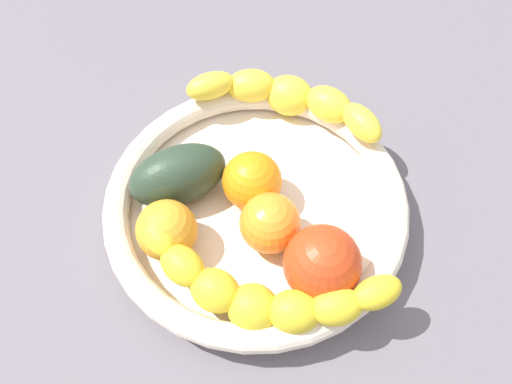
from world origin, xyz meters
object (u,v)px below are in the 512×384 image
at_px(orange_front, 270,223).
at_px(orange_mid_left, 252,181).
at_px(fruit_bowl, 256,206).
at_px(banana_draped_left, 257,292).
at_px(banana_draped_right, 289,98).
at_px(tomato_red, 322,263).
at_px(orange_mid_right, 167,230).
at_px(avocado_dark, 180,172).

xyz_separation_m(orange_front, orange_mid_left, (-0.04, -0.03, 0.00)).
xyz_separation_m(fruit_bowl, banana_draped_left, (0.10, 0.03, 0.03)).
bearing_deg(banana_draped_right, fruit_bowl, -0.72).
distance_m(fruit_bowl, tomato_red, 0.10).
xyz_separation_m(orange_mid_right, tomato_red, (-0.00, 0.14, 0.01)).
distance_m(orange_front, orange_mid_right, 0.09).
relative_size(orange_mid_right, tomato_red, 0.82).
distance_m(banana_draped_left, tomato_red, 0.06).
relative_size(orange_front, avocado_dark, 0.59).
xyz_separation_m(banana_draped_left, orange_mid_right, (-0.04, -0.09, -0.00)).
xyz_separation_m(fruit_bowl, tomato_red, (0.06, 0.07, 0.03)).
height_order(orange_front, orange_mid_left, orange_mid_left).
height_order(orange_front, tomato_red, tomato_red).
distance_m(fruit_bowl, banana_draped_right, 0.13).
height_order(banana_draped_left, banana_draped_right, same).
xyz_separation_m(banana_draped_left, orange_front, (-0.07, -0.01, -0.00)).
bearing_deg(avocado_dark, fruit_bowl, 86.87).
bearing_deg(banana_draped_left, orange_mid_right, -110.79).
xyz_separation_m(orange_mid_left, avocado_dark, (0.01, -0.07, -0.00)).
bearing_deg(banana_draped_right, orange_front, 7.28).
relative_size(banana_draped_left, orange_mid_right, 4.35).
xyz_separation_m(banana_draped_right, avocado_dark, (0.12, -0.08, -0.00)).
bearing_deg(fruit_bowl, orange_front, 36.85).
height_order(fruit_bowl, avocado_dark, avocado_dark).
bearing_deg(orange_front, tomato_red, 61.08).
relative_size(banana_draped_left, orange_mid_left, 4.23).
relative_size(banana_draped_right, tomato_red, 3.23).
relative_size(banana_draped_right, orange_front, 3.90).
bearing_deg(orange_front, orange_mid_left, -144.71).
distance_m(fruit_bowl, banana_draped_left, 0.10).
bearing_deg(fruit_bowl, avocado_dark, -93.13).
height_order(fruit_bowl, banana_draped_left, banana_draped_left).
relative_size(fruit_bowl, orange_front, 5.20).
relative_size(orange_mid_left, orange_mid_right, 1.03).
xyz_separation_m(avocado_dark, tomato_red, (0.06, 0.15, 0.01)).
distance_m(orange_mid_left, tomato_red, 0.11).
distance_m(orange_front, tomato_red, 0.06).
height_order(banana_draped_right, orange_mid_right, orange_mid_right).
bearing_deg(tomato_red, orange_mid_left, -130.29).
height_order(banana_draped_left, orange_mid_right, orange_mid_right).
bearing_deg(tomato_red, banana_draped_left, -51.73).
distance_m(banana_draped_left, banana_draped_right, 0.22).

